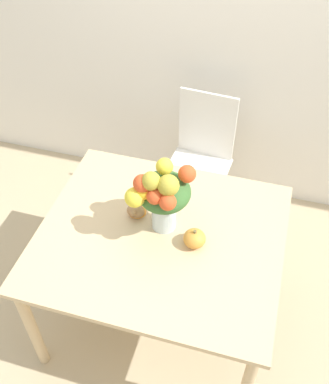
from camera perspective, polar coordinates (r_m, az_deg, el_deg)
ground_plane at (r=2.99m, az=-0.43°, el=-14.97°), size 12.00×12.00×0.00m
wall_back at (r=3.04m, az=6.85°, el=20.65°), size 8.00×0.06×2.70m
dining_table at (r=2.42m, az=-0.52°, el=-6.87°), size 1.27×1.10×0.77m
flower_vase at (r=2.20m, az=-0.27°, el=-0.39°), size 0.31×0.30×0.44m
pumpkin at (r=2.28m, az=3.83°, el=-5.90°), size 0.11×0.11×0.11m
turkey_figurine at (r=2.42m, az=-3.58°, el=-2.16°), size 0.10×0.13×0.08m
dining_chair_near_window at (r=3.18m, az=4.51°, el=3.99°), size 0.45×0.45×0.99m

